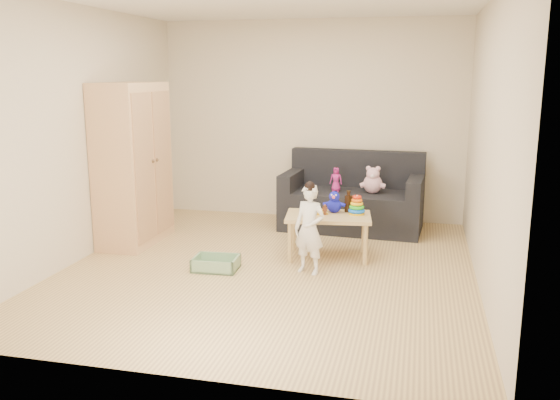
% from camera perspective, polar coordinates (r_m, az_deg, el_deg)
% --- Properties ---
extents(room, '(4.50, 4.50, 4.50)m').
position_cam_1_polar(room, '(5.71, -1.07, 5.90)').
color(room, '#D6B473').
rests_on(room, ground).
extents(wardrobe, '(0.51, 1.01, 1.82)m').
position_cam_1_polar(wardrobe, '(6.91, -13.98, 3.36)').
color(wardrobe, '#DDAC79').
rests_on(wardrobe, ground).
extents(sofa, '(1.76, 0.96, 0.48)m').
position_cam_1_polar(sofa, '(7.46, 6.91, -0.96)').
color(sofa, black).
rests_on(sofa, ground).
extents(play_table, '(0.94, 0.66, 0.46)m').
position_cam_1_polar(play_table, '(6.28, 4.64, -3.49)').
color(play_table, tan).
rests_on(play_table, ground).
extents(storage_bin, '(0.46, 0.35, 0.13)m').
position_cam_1_polar(storage_bin, '(5.96, -6.18, -6.07)').
color(storage_bin, gray).
rests_on(storage_bin, ground).
extents(toddler, '(0.37, 0.30, 0.86)m').
position_cam_1_polar(toddler, '(5.74, 2.85, -2.92)').
color(toddler, white).
rests_on(toddler, ground).
extents(pink_bear, '(0.27, 0.24, 0.28)m').
position_cam_1_polar(pink_bear, '(7.30, 8.92, 1.75)').
color(pink_bear, '#F4B3CA').
rests_on(pink_bear, sofa).
extents(doll, '(0.15, 0.10, 0.30)m').
position_cam_1_polar(doll, '(7.34, 5.41, 1.95)').
color(doll, '#C42488').
rests_on(doll, sofa).
extents(ring_stacker, '(0.18, 0.18, 0.20)m').
position_cam_1_polar(ring_stacker, '(6.27, 7.39, -0.65)').
color(ring_stacker, yellow).
rests_on(ring_stacker, play_table).
extents(brown_bottle, '(0.08, 0.08, 0.23)m').
position_cam_1_polar(brown_bottle, '(6.37, 6.59, -0.27)').
color(brown_bottle, black).
rests_on(brown_bottle, play_table).
extents(blue_plush, '(0.22, 0.18, 0.23)m').
position_cam_1_polar(blue_plush, '(6.32, 5.25, -0.15)').
color(blue_plush, '#1A1EEC').
rests_on(blue_plush, play_table).
extents(wooden_figure, '(0.06, 0.05, 0.12)m').
position_cam_1_polar(wooden_figure, '(6.20, 4.35, -0.93)').
color(wooden_figure, brown).
rests_on(wooden_figure, play_table).
extents(yellow_book, '(0.29, 0.29, 0.02)m').
position_cam_1_polar(yellow_book, '(6.31, 3.42, -1.17)').
color(yellow_book, gold).
rests_on(yellow_book, play_table).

